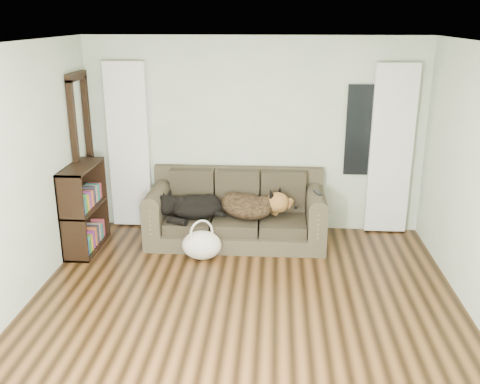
# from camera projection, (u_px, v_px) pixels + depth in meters

# --- Properties ---
(floor) EXTENTS (5.00, 5.00, 0.00)m
(floor) POSITION_uv_depth(u_px,v_px,m) (242.00, 322.00, 5.19)
(floor) COLOR black
(floor) RESTS_ON ground
(ceiling) EXTENTS (5.00, 5.00, 0.00)m
(ceiling) POSITION_uv_depth(u_px,v_px,m) (243.00, 45.00, 4.37)
(ceiling) COLOR white
(ceiling) RESTS_ON ground
(wall_back) EXTENTS (4.50, 0.04, 2.60)m
(wall_back) POSITION_uv_depth(u_px,v_px,m) (254.00, 136.00, 7.15)
(wall_back) COLOR silver
(wall_back) RESTS_ON ground
(wall_left) EXTENTS (0.04, 5.00, 2.60)m
(wall_left) POSITION_uv_depth(u_px,v_px,m) (0.00, 190.00, 4.93)
(wall_left) COLOR silver
(wall_left) RESTS_ON ground
(curtain_left) EXTENTS (0.55, 0.08, 2.25)m
(curtain_left) POSITION_uv_depth(u_px,v_px,m) (129.00, 146.00, 7.23)
(curtain_left) COLOR silver
(curtain_left) RESTS_ON ground
(curtain_right) EXTENTS (0.55, 0.08, 2.25)m
(curtain_right) POSITION_uv_depth(u_px,v_px,m) (391.00, 150.00, 7.01)
(curtain_right) COLOR silver
(curtain_right) RESTS_ON ground
(window_pane) EXTENTS (0.50, 0.03, 1.20)m
(window_pane) POSITION_uv_depth(u_px,v_px,m) (365.00, 131.00, 7.00)
(window_pane) COLOR black
(window_pane) RESTS_ON wall_back
(door_casing) EXTENTS (0.07, 0.60, 2.10)m
(door_casing) POSITION_uv_depth(u_px,v_px,m) (84.00, 160.00, 6.94)
(door_casing) COLOR black
(door_casing) RESTS_ON ground
(sofa) EXTENTS (2.28, 0.99, 0.93)m
(sofa) POSITION_uv_depth(u_px,v_px,m) (236.00, 209.00, 6.93)
(sofa) COLOR #3E3824
(sofa) RESTS_ON floor
(dog_black_lab) EXTENTS (0.72, 0.50, 0.30)m
(dog_black_lab) POSITION_uv_depth(u_px,v_px,m) (192.00, 208.00, 6.86)
(dog_black_lab) COLOR black
(dog_black_lab) RESTS_ON sofa
(dog_shepherd) EXTENTS (0.91, 0.81, 0.33)m
(dog_shepherd) POSITION_uv_depth(u_px,v_px,m) (250.00, 207.00, 6.88)
(dog_shepherd) COLOR black
(dog_shepherd) RESTS_ON sofa
(tv_remote) EXTENTS (0.11, 0.21, 0.02)m
(tv_remote) POSITION_uv_depth(u_px,v_px,m) (317.00, 193.00, 6.67)
(tv_remote) COLOR black
(tv_remote) RESTS_ON sofa
(tote_bag) EXTENTS (0.59, 0.52, 0.35)m
(tote_bag) POSITION_uv_depth(u_px,v_px,m) (202.00, 246.00, 6.51)
(tote_bag) COLOR beige
(tote_bag) RESTS_ON floor
(bookshelf) EXTENTS (0.35, 0.88, 1.09)m
(bookshelf) POSITION_uv_depth(u_px,v_px,m) (84.00, 211.00, 6.69)
(bookshelf) COLOR black
(bookshelf) RESTS_ON floor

